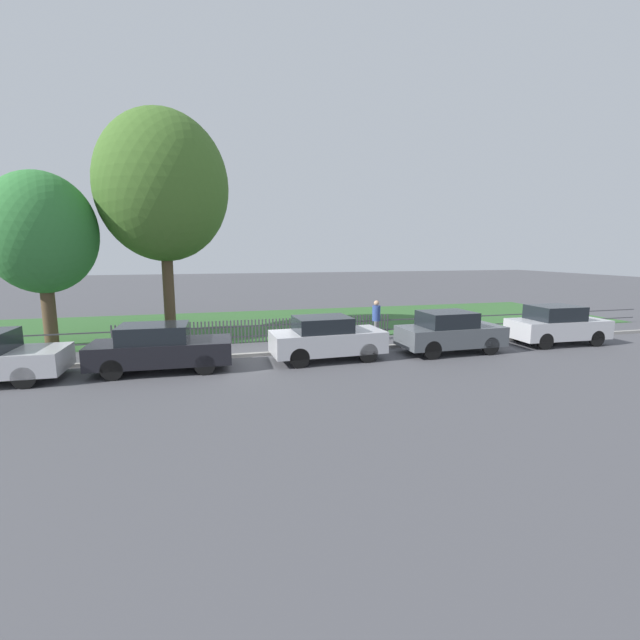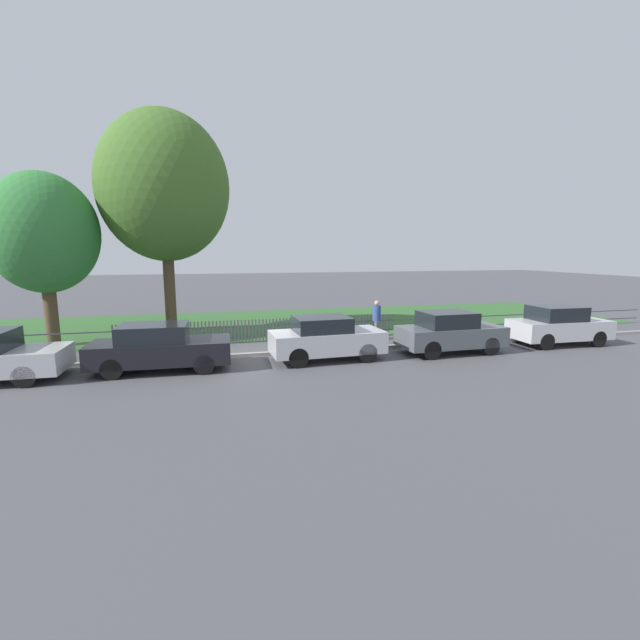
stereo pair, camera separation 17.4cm
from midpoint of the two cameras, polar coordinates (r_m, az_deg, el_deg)
The scene contains 12 objects.
ground_plane at distance 15.67m, azimuth -7.08°, elevation -4.77°, with size 120.00×120.00×0.00m, color #4C4C51.
kerb_stone at distance 15.76m, azimuth -7.13°, elevation -4.47°, with size 39.69×0.20×0.12m, color gray.
grass_strip at distance 22.70m, azimuth -9.55°, elevation -0.48°, with size 39.69×9.53×0.01m, color #33602D.
park_fence at distance 17.96m, azimuth -8.17°, elevation -1.42°, with size 39.69×0.05×0.97m.
parked_car_black_saloon at distance 14.40m, azimuth -20.85°, elevation -3.47°, with size 4.30×1.82×1.50m.
parked_car_navy_estate at distance 14.82m, azimuth 0.53°, elevation -2.42°, with size 3.94×1.80×1.53m.
parked_car_red_compact at distance 16.59m, azimuth 16.61°, elevation -1.54°, with size 3.90×1.75×1.56m.
parked_car_white_van at distance 19.81m, azimuth 28.81°, elevation -0.59°, with size 3.90×1.76×1.59m.
covered_motorcycle at distance 16.97m, azimuth 1.45°, elevation -1.26°, with size 1.87×0.75×1.14m.
tree_nearest_kerb at distance 19.81m, azimuth -33.38°, elevation 9.59°, with size 4.01×4.01×6.76m.
tree_behind_motorcycle at distance 19.98m, azimuth -20.46°, elevation 16.26°, with size 5.42×5.42×9.56m.
pedestrian_near_fence at distance 18.32m, azimuth 7.23°, elevation 0.31°, with size 0.45×0.45×1.70m.
Camera 1 is at (-2.08, -15.07, 3.75)m, focal length 24.00 mm.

